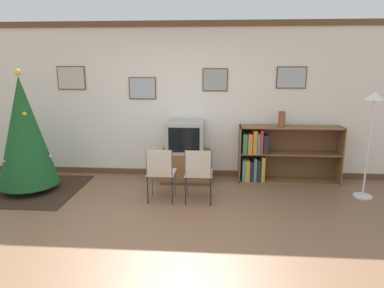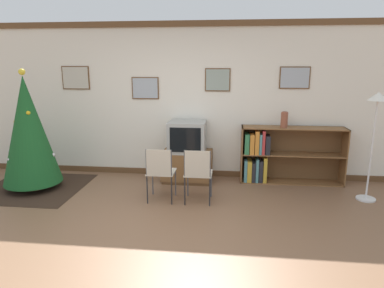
{
  "view_description": "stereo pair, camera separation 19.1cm",
  "coord_description": "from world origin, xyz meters",
  "px_view_note": "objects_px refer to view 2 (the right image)",
  "views": [
    {
      "loc": [
        0.7,
        -3.55,
        2.0
      ],
      "look_at": [
        0.35,
        1.34,
        0.85
      ],
      "focal_mm": 32.0,
      "sensor_mm": 36.0,
      "label": 1
    },
    {
      "loc": [
        0.89,
        -3.53,
        2.0
      ],
      "look_at": [
        0.35,
        1.34,
        0.85
      ],
      "focal_mm": 32.0,
      "sensor_mm": 36.0,
      "label": 2
    }
  ],
  "objects_px": {
    "folding_chair_right": "(198,172)",
    "folding_chair_left": "(160,171)",
    "vase": "(284,119)",
    "standing_lamp": "(376,118)",
    "television": "(187,137)",
    "tv_console": "(187,166)",
    "bookshelf": "(273,156)",
    "christmas_tree": "(28,131)"
  },
  "relations": [
    {
      "from": "bookshelf",
      "to": "standing_lamp",
      "type": "distance_m",
      "value": 1.67
    },
    {
      "from": "christmas_tree",
      "to": "folding_chair_left",
      "type": "bearing_deg",
      "value": -8.55
    },
    {
      "from": "folding_chair_right",
      "to": "folding_chair_left",
      "type": "bearing_deg",
      "value": 180.0
    },
    {
      "from": "folding_chair_left",
      "to": "vase",
      "type": "relative_size",
      "value": 3.1
    },
    {
      "from": "tv_console",
      "to": "standing_lamp",
      "type": "xyz_separation_m",
      "value": [
        2.78,
        -0.57,
        0.97
      ]
    },
    {
      "from": "vase",
      "to": "standing_lamp",
      "type": "xyz_separation_m",
      "value": [
        1.17,
        -0.65,
        0.14
      ]
    },
    {
      "from": "folding_chair_right",
      "to": "bookshelf",
      "type": "distance_m",
      "value": 1.62
    },
    {
      "from": "christmas_tree",
      "to": "folding_chair_left",
      "type": "height_order",
      "value": "christmas_tree"
    },
    {
      "from": "christmas_tree",
      "to": "television",
      "type": "xyz_separation_m",
      "value": [
        2.46,
        0.65,
        -0.17
      ]
    },
    {
      "from": "folding_chair_right",
      "to": "bookshelf",
      "type": "relative_size",
      "value": 0.48
    },
    {
      "from": "folding_chair_left",
      "to": "bookshelf",
      "type": "bearing_deg",
      "value": 31.99
    },
    {
      "from": "folding_chair_left",
      "to": "standing_lamp",
      "type": "relative_size",
      "value": 0.51
    },
    {
      "from": "vase",
      "to": "standing_lamp",
      "type": "height_order",
      "value": "standing_lamp"
    },
    {
      "from": "folding_chair_left",
      "to": "folding_chair_right",
      "type": "distance_m",
      "value": 0.55
    },
    {
      "from": "folding_chair_right",
      "to": "standing_lamp",
      "type": "distance_m",
      "value": 2.66
    },
    {
      "from": "tv_console",
      "to": "television",
      "type": "height_order",
      "value": "television"
    },
    {
      "from": "television",
      "to": "vase",
      "type": "relative_size",
      "value": 2.35
    },
    {
      "from": "christmas_tree",
      "to": "television",
      "type": "relative_size",
      "value": 3.08
    },
    {
      "from": "vase",
      "to": "standing_lamp",
      "type": "distance_m",
      "value": 1.35
    },
    {
      "from": "folding_chair_left",
      "to": "bookshelf",
      "type": "height_order",
      "value": "bookshelf"
    },
    {
      "from": "christmas_tree",
      "to": "television",
      "type": "bearing_deg",
      "value": 14.78
    },
    {
      "from": "christmas_tree",
      "to": "folding_chair_left",
      "type": "distance_m",
      "value": 2.26
    },
    {
      "from": "tv_console",
      "to": "bookshelf",
      "type": "distance_m",
      "value": 1.49
    },
    {
      "from": "folding_chair_left",
      "to": "standing_lamp",
      "type": "height_order",
      "value": "standing_lamp"
    },
    {
      "from": "television",
      "to": "folding_chair_left",
      "type": "bearing_deg",
      "value": -105.74
    },
    {
      "from": "television",
      "to": "folding_chair_right",
      "type": "height_order",
      "value": "television"
    },
    {
      "from": "vase",
      "to": "standing_lamp",
      "type": "relative_size",
      "value": 0.16
    },
    {
      "from": "standing_lamp",
      "to": "vase",
      "type": "bearing_deg",
      "value": 151.17
    },
    {
      "from": "christmas_tree",
      "to": "folding_chair_right",
      "type": "distance_m",
      "value": 2.8
    },
    {
      "from": "tv_console",
      "to": "folding_chair_right",
      "type": "bearing_deg",
      "value": -74.29
    },
    {
      "from": "television",
      "to": "vase",
      "type": "height_order",
      "value": "vase"
    },
    {
      "from": "folding_chair_left",
      "to": "folding_chair_right",
      "type": "xyz_separation_m",
      "value": [
        0.55,
        0.0,
        0.0
      ]
    },
    {
      "from": "christmas_tree",
      "to": "tv_console",
      "type": "relative_size",
      "value": 2.26
    },
    {
      "from": "vase",
      "to": "tv_console",
      "type": "bearing_deg",
      "value": -177.19
    },
    {
      "from": "television",
      "to": "standing_lamp",
      "type": "xyz_separation_m",
      "value": [
        2.78,
        -0.56,
        0.45
      ]
    },
    {
      "from": "folding_chair_right",
      "to": "standing_lamp",
      "type": "xyz_separation_m",
      "value": [
        2.51,
        0.41,
        0.77
      ]
    },
    {
      "from": "television",
      "to": "bookshelf",
      "type": "distance_m",
      "value": 1.51
    },
    {
      "from": "christmas_tree",
      "to": "vase",
      "type": "xyz_separation_m",
      "value": [
        4.07,
        0.73,
        0.14
      ]
    },
    {
      "from": "tv_console",
      "to": "folding_chair_left",
      "type": "bearing_deg",
      "value": -105.71
    },
    {
      "from": "tv_console",
      "to": "standing_lamp",
      "type": "relative_size",
      "value": 0.53
    },
    {
      "from": "christmas_tree",
      "to": "vase",
      "type": "distance_m",
      "value": 4.14
    },
    {
      "from": "folding_chair_left",
      "to": "folding_chair_right",
      "type": "bearing_deg",
      "value": 0.0
    }
  ]
}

